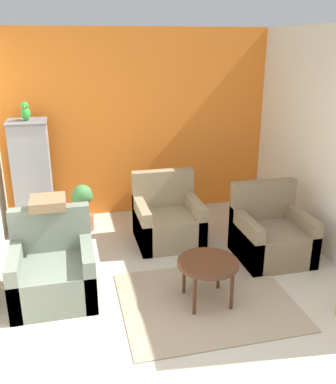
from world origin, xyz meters
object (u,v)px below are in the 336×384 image
birdcage (33,178)px  parrot (25,112)px  coffee_table (208,266)px  armchair_left (53,272)px  armchair_right (271,236)px  potted_plant (83,205)px  armchair_middle (168,221)px

birdcage → parrot: 0.89m
coffee_table → parrot: parrot is taller
armchair_left → armchair_right: 2.56m
armchair_left → armchair_right: bearing=6.0°
birdcage → parrot: size_ratio=6.27×
coffee_table → birdcage: (-1.74, 2.18, 0.35)m
coffee_table → potted_plant: bearing=118.5°
birdcage → parrot: parrot is taller
coffee_table → parrot: 3.05m
coffee_table → birdcage: size_ratio=0.40×
coffee_table → birdcage: 2.81m
armchair_middle → armchair_right: bearing=-33.2°
armchair_left → birdcage: birdcage is taller
birdcage → parrot: bearing=90.0°
armchair_right → potted_plant: (-2.16, 1.32, 0.09)m
parrot → potted_plant: bearing=-12.2°
armchair_right → armchair_left: bearing=-174.0°
potted_plant → armchair_left: bearing=-103.5°
armchair_left → armchair_middle: 1.74m
armchair_right → coffee_table: bearing=-145.3°
birdcage → armchair_right: bearing=-27.6°
parrot → potted_plant: (0.62, -0.13, -1.28)m
coffee_table → armchair_right: 1.28m
coffee_table → armchair_left: armchair_left is taller
birdcage → potted_plant: birdcage is taller
coffee_table → armchair_middle: size_ratio=0.69×
parrot → birdcage: bearing=-90.0°
coffee_table → armchair_right: armchair_right is taller
armchair_left → potted_plant: size_ratio=1.34×
birdcage → parrot: (0.00, 0.00, 0.89)m
armchair_right → potted_plant: 2.54m
coffee_table → parrot: bearing=128.5°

